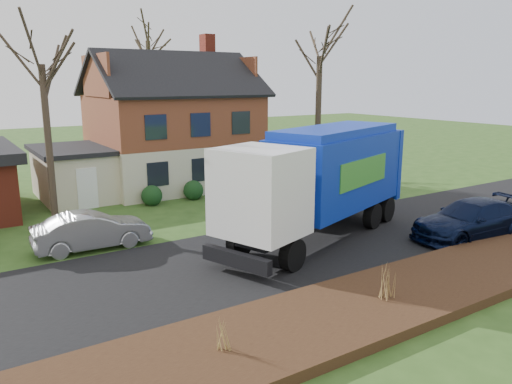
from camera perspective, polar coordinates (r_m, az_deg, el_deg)
ground at (r=19.01m, az=2.48°, el=-7.02°), size 120.00×120.00×0.00m
road at (r=19.00m, az=2.48°, el=-6.99°), size 80.00×7.00×0.02m
mulch_verge at (r=15.26m, az=14.32°, el=-11.91°), size 80.00×3.50×0.30m
main_house at (r=30.95m, az=-10.30°, el=8.07°), size 12.95×8.95×9.26m
garbage_truck at (r=20.42m, az=7.52°, el=1.82°), size 10.84×6.14×4.50m
silver_sedan at (r=20.32m, az=-18.25°, el=-4.22°), size 4.42×1.66×1.44m
navy_wagon at (r=22.39m, az=23.38°, el=-2.91°), size 5.64×2.78×1.58m
tree_front_west at (r=22.98m, az=-23.56°, el=15.82°), size 3.29×3.29×9.79m
tree_front_east at (r=30.84m, az=7.37°, el=17.50°), size 4.01×4.01×11.14m
tree_back at (r=40.62m, az=-12.35°, el=18.26°), size 4.00×4.00×12.67m
grass_clump_west at (r=11.96m, az=-3.93°, el=-15.75°), size 0.31×0.25×0.82m
grass_clump_mid at (r=14.83m, az=14.82°, el=-9.96°), size 0.35×0.29×0.99m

